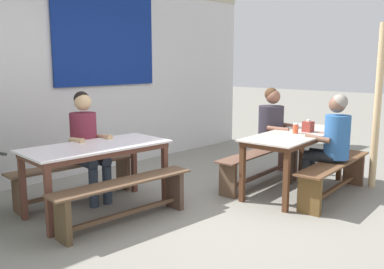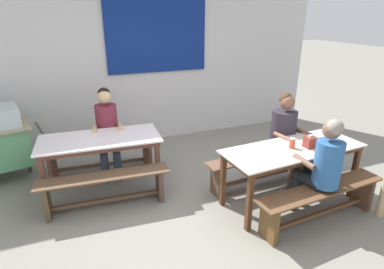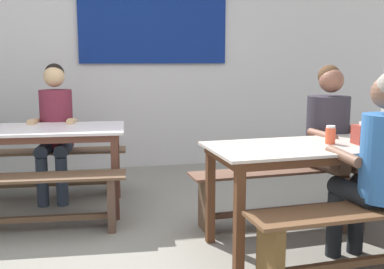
{
  "view_description": "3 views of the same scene",
  "coord_description": "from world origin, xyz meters",
  "px_view_note": "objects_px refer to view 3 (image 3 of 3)",
  "views": [
    {
      "loc": [
        -3.61,
        -2.92,
        1.68
      ],
      "look_at": [
        0.29,
        0.68,
        0.76
      ],
      "focal_mm": 39.01,
      "sensor_mm": 36.0,
      "label": 1
    },
    {
      "loc": [
        -1.29,
        -3.2,
        2.37
      ],
      "look_at": [
        0.15,
        0.41,
        0.85
      ],
      "focal_mm": 29.58,
      "sensor_mm": 36.0,
      "label": 2
    },
    {
      "loc": [
        -0.43,
        -3.21,
        1.36
      ],
      "look_at": [
        0.33,
        0.31,
        0.77
      ],
      "focal_mm": 42.23,
      "sensor_mm": 36.0,
      "label": 3
    }
  ],
  "objects_px": {
    "dining_table_near": "(333,154)",
    "person_near_front": "(377,161)",
    "dining_table_far": "(33,137)",
    "condiment_jar": "(330,135)",
    "bench_near_back": "(296,187)",
    "bench_near_front": "(378,230)",
    "tissue_box": "(363,134)",
    "person_right_near_table": "(332,134)",
    "person_center_facing": "(55,123)",
    "bench_far_back": "(45,166)",
    "bench_far_front": "(22,197)"
  },
  "relations": [
    {
      "from": "person_center_facing",
      "to": "tissue_box",
      "type": "distance_m",
      "value": 2.86
    },
    {
      "from": "bench_far_front",
      "to": "person_near_front",
      "type": "distance_m",
      "value": 2.63
    },
    {
      "from": "dining_table_near",
      "to": "bench_far_back",
      "type": "xyz_separation_m",
      "value": [
        -2.2,
        1.77,
        -0.39
      ]
    },
    {
      "from": "bench_near_back",
      "to": "person_near_front",
      "type": "xyz_separation_m",
      "value": [
        0.08,
        -0.97,
        0.43
      ]
    },
    {
      "from": "bench_near_front",
      "to": "person_center_facing",
      "type": "bearing_deg",
      "value": 133.6
    },
    {
      "from": "bench_near_back",
      "to": "condiment_jar",
      "type": "bearing_deg",
      "value": -89.74
    },
    {
      "from": "dining_table_near",
      "to": "bench_near_front",
      "type": "distance_m",
      "value": 0.65
    },
    {
      "from": "tissue_box",
      "to": "bench_far_front",
      "type": "bearing_deg",
      "value": 162.29
    },
    {
      "from": "tissue_box",
      "to": "bench_near_front",
      "type": "bearing_deg",
      "value": -108.56
    },
    {
      "from": "dining_table_near",
      "to": "person_center_facing",
      "type": "height_order",
      "value": "person_center_facing"
    },
    {
      "from": "bench_far_front",
      "to": "bench_near_front",
      "type": "height_order",
      "value": "same"
    },
    {
      "from": "dining_table_near",
      "to": "bench_near_back",
      "type": "distance_m",
      "value": 0.65
    },
    {
      "from": "bench_near_back",
      "to": "person_right_near_table",
      "type": "relative_size",
      "value": 1.4
    },
    {
      "from": "bench_far_front",
      "to": "person_right_near_table",
      "type": "xyz_separation_m",
      "value": [
        2.52,
        -0.24,
        0.46
      ]
    },
    {
      "from": "bench_near_front",
      "to": "tissue_box",
      "type": "bearing_deg",
      "value": 71.44
    },
    {
      "from": "dining_table_near",
      "to": "person_near_front",
      "type": "bearing_deg",
      "value": -84.16
    },
    {
      "from": "person_right_near_table",
      "to": "bench_near_front",
      "type": "bearing_deg",
      "value": -102.23
    },
    {
      "from": "dining_table_near",
      "to": "person_center_facing",
      "type": "distance_m",
      "value": 2.67
    },
    {
      "from": "person_center_facing",
      "to": "condiment_jar",
      "type": "xyz_separation_m",
      "value": [
        2.04,
        -1.69,
        0.08
      ]
    },
    {
      "from": "person_center_facing",
      "to": "person_right_near_table",
      "type": "relative_size",
      "value": 1.01
    },
    {
      "from": "bench_far_back",
      "to": "person_right_near_table",
      "type": "height_order",
      "value": "person_right_near_table"
    },
    {
      "from": "bench_near_back",
      "to": "bench_near_front",
      "type": "height_order",
      "value": "same"
    },
    {
      "from": "dining_table_near",
      "to": "person_near_front",
      "type": "xyz_separation_m",
      "value": [
        0.05,
        -0.45,
        0.04
      ]
    },
    {
      "from": "bench_near_back",
      "to": "condiment_jar",
      "type": "relative_size",
      "value": 14.12
    },
    {
      "from": "dining_table_far",
      "to": "tissue_box",
      "type": "xyz_separation_m",
      "value": [
        2.42,
        -1.31,
        0.15
      ]
    },
    {
      "from": "dining_table_far",
      "to": "condiment_jar",
      "type": "bearing_deg",
      "value": -29.52
    },
    {
      "from": "dining_table_far",
      "to": "person_center_facing",
      "type": "distance_m",
      "value": 0.47
    },
    {
      "from": "bench_near_back",
      "to": "bench_far_front",
      "type": "bearing_deg",
      "value": 174.89
    },
    {
      "from": "bench_far_back",
      "to": "condiment_jar",
      "type": "xyz_separation_m",
      "value": [
        2.17,
        -1.77,
        0.53
      ]
    },
    {
      "from": "dining_table_far",
      "to": "bench_far_front",
      "type": "relative_size",
      "value": 1.0
    },
    {
      "from": "bench_far_back",
      "to": "tissue_box",
      "type": "bearing_deg",
      "value": -37.49
    },
    {
      "from": "dining_table_near",
      "to": "bench_near_front",
      "type": "bearing_deg",
      "value": -86.26
    },
    {
      "from": "condiment_jar",
      "to": "dining_table_near",
      "type": "bearing_deg",
      "value": 0.59
    },
    {
      "from": "person_near_front",
      "to": "tissue_box",
      "type": "height_order",
      "value": "person_near_front"
    },
    {
      "from": "condiment_jar",
      "to": "dining_table_far",
      "type": "bearing_deg",
      "value": 150.48
    },
    {
      "from": "tissue_box",
      "to": "condiment_jar",
      "type": "relative_size",
      "value": 1.23
    },
    {
      "from": "person_near_front",
      "to": "person_center_facing",
      "type": "xyz_separation_m",
      "value": [
        -2.12,
        2.14,
        0.02
      ]
    },
    {
      "from": "dining_table_far",
      "to": "bench_far_front",
      "type": "bearing_deg",
      "value": -93.83
    },
    {
      "from": "person_center_facing",
      "to": "tissue_box",
      "type": "xyz_separation_m",
      "value": [
        2.26,
        -1.75,
        0.09
      ]
    },
    {
      "from": "bench_near_front",
      "to": "condiment_jar",
      "type": "bearing_deg",
      "value": 97.21
    },
    {
      "from": "dining_table_far",
      "to": "person_right_near_table",
      "type": "bearing_deg",
      "value": -16.99
    },
    {
      "from": "person_near_front",
      "to": "person_center_facing",
      "type": "relative_size",
      "value": 0.98
    },
    {
      "from": "dining_table_far",
      "to": "bench_far_front",
      "type": "height_order",
      "value": "dining_table_far"
    },
    {
      "from": "bench_far_back",
      "to": "person_near_front",
      "type": "relative_size",
      "value": 1.26
    },
    {
      "from": "bench_far_front",
      "to": "person_right_near_table",
      "type": "height_order",
      "value": "person_right_near_table"
    },
    {
      "from": "dining_table_far",
      "to": "person_near_front",
      "type": "distance_m",
      "value": 2.84
    },
    {
      "from": "bench_far_back",
      "to": "person_center_facing",
      "type": "bearing_deg",
      "value": -32.64
    },
    {
      "from": "bench_far_back",
      "to": "dining_table_near",
      "type": "bearing_deg",
      "value": -38.83
    },
    {
      "from": "bench_far_back",
      "to": "condiment_jar",
      "type": "bearing_deg",
      "value": -39.25
    },
    {
      "from": "bench_near_front",
      "to": "person_near_front",
      "type": "height_order",
      "value": "person_near_front"
    }
  ]
}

